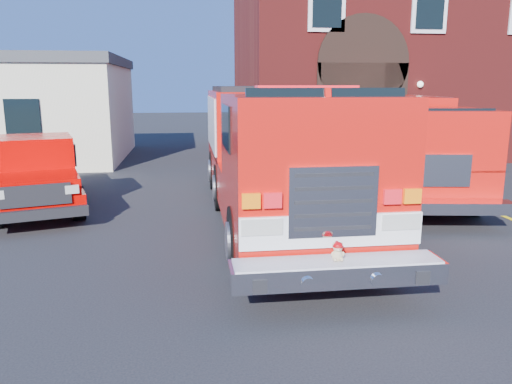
{
  "coord_description": "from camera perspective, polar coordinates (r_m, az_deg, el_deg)",
  "views": [
    {
      "loc": [
        -1.17,
        -9.85,
        3.18
      ],
      "look_at": [
        0.0,
        -1.2,
        1.3
      ],
      "focal_mm": 35.0,
      "sensor_mm": 36.0,
      "label": 1
    }
  ],
  "objects": [
    {
      "name": "ground",
      "position": [
        10.41,
        -0.89,
        -5.62
      ],
      "size": [
        100.0,
        100.0,
        0.0
      ],
      "primitive_type": "plane",
      "color": "black",
      "rests_on": "ground"
    },
    {
      "name": "parking_stripe_near",
      "position": [
        13.66,
        26.78,
        -2.62
      ],
      "size": [
        0.12,
        3.0,
        0.01
      ],
      "primitive_type": "cube",
      "color": "yellow",
      "rests_on": "ground"
    },
    {
      "name": "parking_stripe_mid",
      "position": [
        16.14,
        20.85,
        0.0
      ],
      "size": [
        0.12,
        3.0,
        0.01
      ],
      "primitive_type": "cube",
      "color": "yellow",
      "rests_on": "ground"
    },
    {
      "name": "parking_stripe_far",
      "position": [
        18.78,
        16.54,
        1.91
      ],
      "size": [
        0.12,
        3.0,
        0.01
      ],
      "primitive_type": "cube",
      "color": "yellow",
      "rests_on": "ground"
    },
    {
      "name": "fire_station",
      "position": [
        25.93,
        15.87,
        14.08
      ],
      "size": [
        15.2,
        10.2,
        8.45
      ],
      "color": "maroon",
      "rests_on": "ground"
    },
    {
      "name": "side_building",
      "position": [
        24.17,
        -26.91,
        8.54
      ],
      "size": [
        10.2,
        8.2,
        4.35
      ],
      "color": "beige",
      "rests_on": "ground"
    },
    {
      "name": "fire_engine",
      "position": [
        11.79,
        2.13,
        4.65
      ],
      "size": [
        3.01,
        10.29,
        3.17
      ],
      "color": "black",
      "rests_on": "ground"
    },
    {
      "name": "pickup_truck",
      "position": [
        14.38,
        -23.98,
        1.96
      ],
      "size": [
        3.6,
        6.13,
        1.89
      ],
      "color": "black",
      "rests_on": "ground"
    },
    {
      "name": "secondary_truck",
      "position": [
        15.7,
        15.93,
        5.69
      ],
      "size": [
        3.97,
        9.01,
        2.82
      ],
      "color": "black",
      "rests_on": "ground"
    }
  ]
}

